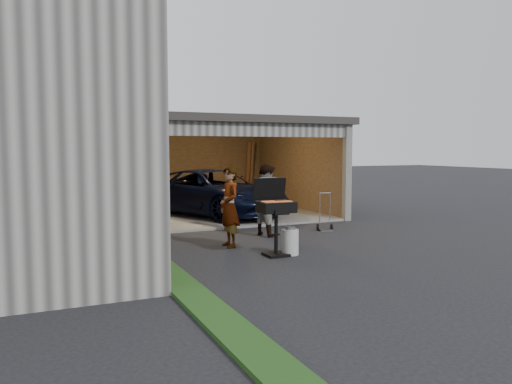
% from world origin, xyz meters
% --- Properties ---
extents(ground, '(80.00, 80.00, 0.00)m').
position_xyz_m(ground, '(0.00, 0.00, 0.00)').
color(ground, black).
rests_on(ground, ground).
extents(groundcover_strip, '(0.50, 8.00, 0.06)m').
position_xyz_m(groundcover_strip, '(-2.25, -1.00, 0.03)').
color(groundcover_strip, '#193814').
rests_on(groundcover_strip, ground).
extents(garage, '(6.80, 6.30, 2.90)m').
position_xyz_m(garage, '(0.76, 6.79, 1.87)').
color(garage, '#605E59').
rests_on(garage, ground).
extents(minivan, '(4.07, 5.37, 1.35)m').
position_xyz_m(minivan, '(0.70, 5.83, 0.68)').
color(minivan, black).
rests_on(minivan, ground).
extents(woman, '(0.42, 0.62, 1.67)m').
position_xyz_m(woman, '(-0.50, 1.39, 0.84)').
color(woman, silver).
rests_on(woman, ground).
extents(man, '(0.84, 0.96, 1.67)m').
position_xyz_m(man, '(0.80, 2.33, 0.83)').
color(man, '#45281B').
rests_on(man, ground).
extents(bbq_grill, '(0.66, 0.58, 1.48)m').
position_xyz_m(bbq_grill, '(-0.02, 0.24, 0.88)').
color(bbq_grill, black).
rests_on(bbq_grill, ground).
extents(propane_tank, '(0.36, 0.36, 0.49)m').
position_xyz_m(propane_tank, '(0.28, 0.19, 0.25)').
color(propane_tank, '#B8B8B3').
rests_on(propane_tank, ground).
extents(plywood_panel, '(0.23, 0.82, 0.91)m').
position_xyz_m(plywood_panel, '(-2.40, 0.05, 0.45)').
color(plywood_panel, brown).
rests_on(plywood_panel, ground).
extents(hand_truck, '(0.42, 0.37, 0.96)m').
position_xyz_m(hand_truck, '(2.42, 2.32, 0.18)').
color(hand_truck, slate).
rests_on(hand_truck, ground).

